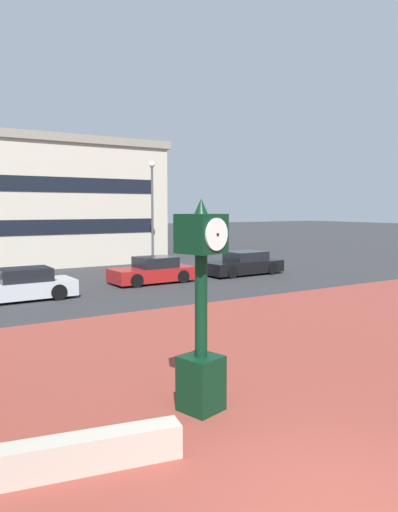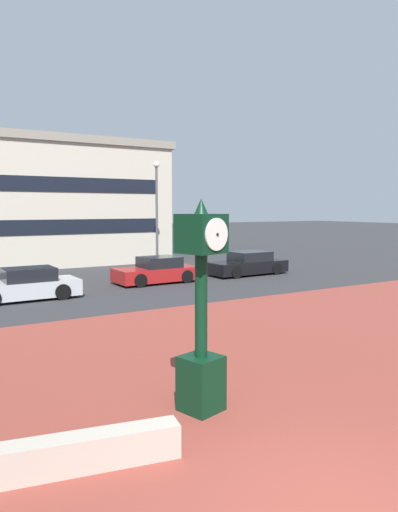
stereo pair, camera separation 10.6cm
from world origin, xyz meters
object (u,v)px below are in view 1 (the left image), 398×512
(street_clock, at_px, (201,315))
(car_street_far, at_px, (153,271))
(street_lamp_post, at_px, (152,204))
(car_street_mid, at_px, (21,286))
(car_street_distant, at_px, (243,264))

(street_clock, bearing_deg, car_street_far, 51.20)
(street_clock, xyz_separation_m, street_lamp_post, (8.28, 18.69, 2.18))
(car_street_mid, bearing_deg, street_lamp_post, -56.99)
(car_street_distant, bearing_deg, car_street_mid, 94.13)
(car_street_far, bearing_deg, street_lamp_post, -27.64)
(car_street_mid, height_order, car_street_distant, same)
(car_street_far, bearing_deg, street_clock, 155.68)
(street_clock, height_order, street_lamp_post, street_lamp_post)
(car_street_far, xyz_separation_m, street_lamp_post, (2.36, 4.76, 3.37))
(street_clock, distance_m, street_lamp_post, 20.56)
(car_street_mid, relative_size, street_lamp_post, 0.67)
(car_street_mid, bearing_deg, street_clock, -178.78)
(car_street_far, relative_size, street_lamp_post, 0.64)
(car_street_mid, distance_m, car_street_far, 6.58)
(street_lamp_post, bearing_deg, street_clock, -113.89)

